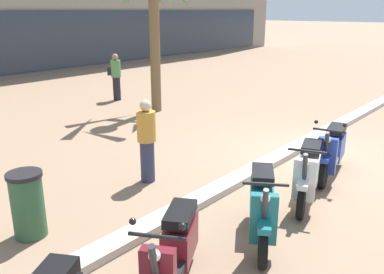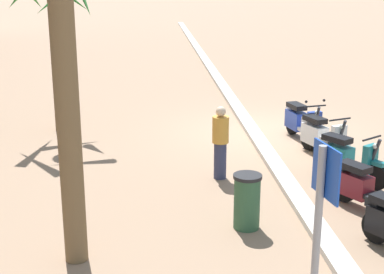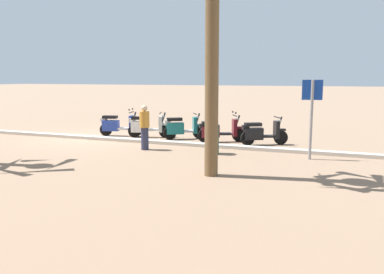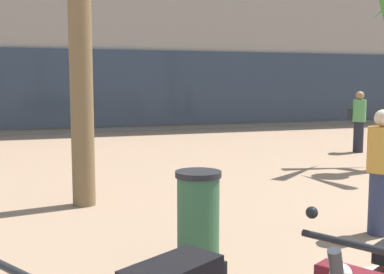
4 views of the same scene
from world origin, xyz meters
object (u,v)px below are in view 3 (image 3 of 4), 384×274
(scooter_teal_second_in_line, at_px, (181,128))
(pedestrian_strolling_near_curb, at_px, (145,127))
(scooter_black_mid_front, at_px, (261,133))
(scooter_maroon_gap_after_mid, at_px, (218,131))
(litter_bin, at_px, (212,139))
(scooter_blue_mid_centre, at_px, (117,125))
(crossing_sign, at_px, (312,110))
(scooter_white_last_in_row, at_px, (146,126))

(scooter_teal_second_in_line, height_order, pedestrian_strolling_near_curb, pedestrian_strolling_near_curb)
(scooter_black_mid_front, height_order, scooter_maroon_gap_after_mid, scooter_maroon_gap_after_mid)
(pedestrian_strolling_near_curb, xyz_separation_m, litter_bin, (-2.39, -0.14, -0.32))
(scooter_black_mid_front, xyz_separation_m, scooter_teal_second_in_line, (3.25, -0.22, 0.01))
(scooter_black_mid_front, bearing_deg, scooter_maroon_gap_after_mid, -1.71)
(scooter_black_mid_front, distance_m, pedestrian_strolling_near_curb, 4.26)
(scooter_teal_second_in_line, xyz_separation_m, pedestrian_strolling_near_curb, (0.28, 2.58, 0.34))
(scooter_black_mid_front, distance_m, scooter_maroon_gap_after_mid, 1.65)
(scooter_blue_mid_centre, relative_size, pedestrian_strolling_near_curb, 1.18)
(crossing_sign, bearing_deg, scooter_white_last_in_row, -17.62)
(scooter_teal_second_in_line, relative_size, pedestrian_strolling_near_curb, 0.98)
(scooter_black_mid_front, distance_m, scooter_blue_mid_centre, 6.12)
(pedestrian_strolling_near_curb, bearing_deg, scooter_teal_second_in_line, -96.14)
(scooter_white_last_in_row, relative_size, pedestrian_strolling_near_curb, 1.13)
(pedestrian_strolling_near_curb, bearing_deg, scooter_white_last_in_row, -63.17)
(scooter_white_last_in_row, bearing_deg, scooter_blue_mid_centre, 5.23)
(crossing_sign, relative_size, pedestrian_strolling_near_curb, 1.56)
(crossing_sign, xyz_separation_m, litter_bin, (3.04, 0.26, -1.02))
(scooter_maroon_gap_after_mid, distance_m, litter_bin, 2.33)
(scooter_blue_mid_centre, bearing_deg, scooter_white_last_in_row, -174.77)
(scooter_white_last_in_row, xyz_separation_m, crossing_sign, (-6.71, 2.13, 1.04))
(scooter_maroon_gap_after_mid, relative_size, scooter_white_last_in_row, 0.97)
(scooter_maroon_gap_after_mid, bearing_deg, scooter_white_last_in_row, -2.21)
(scooter_black_mid_front, height_order, scooter_teal_second_in_line, same)
(scooter_maroon_gap_after_mid, bearing_deg, litter_bin, 102.71)
(scooter_black_mid_front, height_order, scooter_white_last_in_row, same)
(scooter_white_last_in_row, bearing_deg, litter_bin, 146.92)
(scooter_blue_mid_centre, distance_m, litter_bin, 5.47)
(scooter_maroon_gap_after_mid, bearing_deg, scooter_teal_second_in_line, -6.08)
(scooter_black_mid_front, height_order, crossing_sign, crossing_sign)
(crossing_sign, distance_m, pedestrian_strolling_near_curb, 5.49)
(scooter_black_mid_front, bearing_deg, litter_bin, 62.85)
(litter_bin, bearing_deg, crossing_sign, -175.13)
(pedestrian_strolling_near_curb, relative_size, litter_bin, 1.62)
(scooter_white_last_in_row, relative_size, litter_bin, 1.83)
(scooter_blue_mid_centre, distance_m, pedestrian_strolling_near_curb, 3.55)
(scooter_black_mid_front, relative_size, scooter_white_last_in_row, 0.93)
(scooter_maroon_gap_after_mid, height_order, scooter_white_last_in_row, scooter_maroon_gap_after_mid)
(scooter_blue_mid_centre, xyz_separation_m, pedestrian_strolling_near_curb, (-2.59, 2.41, 0.34))
(pedestrian_strolling_near_curb, distance_m, litter_bin, 2.42)
(scooter_black_mid_front, bearing_deg, crossing_sign, 134.15)
(scooter_maroon_gap_after_mid, height_order, scooter_teal_second_in_line, scooter_maroon_gap_after_mid)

